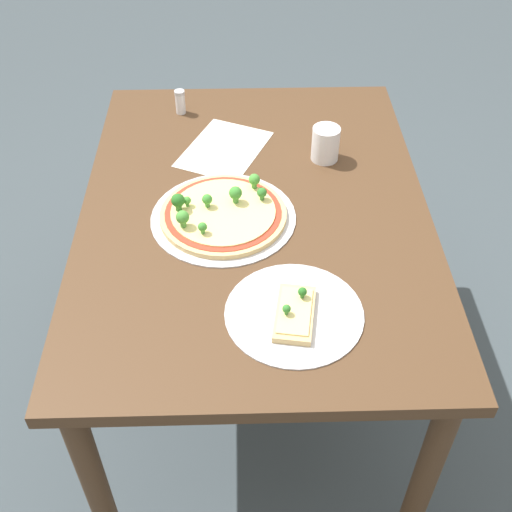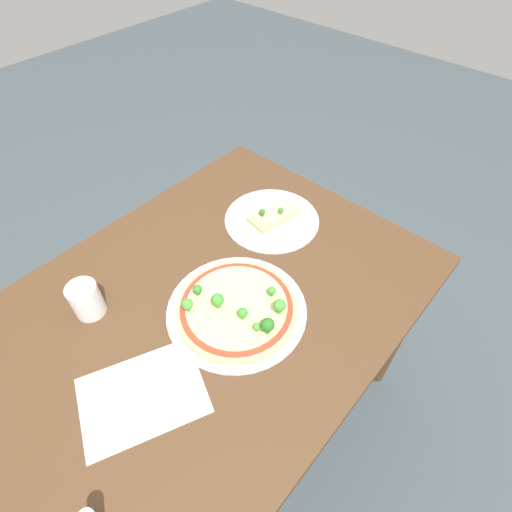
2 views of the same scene
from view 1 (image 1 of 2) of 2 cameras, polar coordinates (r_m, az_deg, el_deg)
The scene contains 7 objects.
ground_plane at distance 2.26m, azimuth -0.08°, elevation -11.07°, with size 8.00×8.00×0.00m, color #3D474C.
dining_table at distance 1.75m, azimuth -0.10°, elevation 1.93°, with size 1.26×0.91×0.78m.
pizza_tray_whole at distance 1.65m, azimuth -3.01°, elevation 3.80°, with size 0.37×0.37×0.07m.
pizza_tray_slice at distance 1.41m, azimuth 3.43°, elevation -5.07°, with size 0.31×0.31×0.05m.
drinking_cup at distance 1.85m, azimuth 6.19°, elevation 9.89°, with size 0.08×0.08×0.10m, color white.
condiment_shaker at distance 2.07m, azimuth -6.75°, elevation 13.46°, with size 0.03×0.03×0.08m.
paper_menu at distance 1.91m, azimuth -2.84°, elevation 9.47°, with size 0.28×0.20×0.00m, color silver.
Camera 1 is at (-1.31, 0.03, 1.84)m, focal length 45.00 mm.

